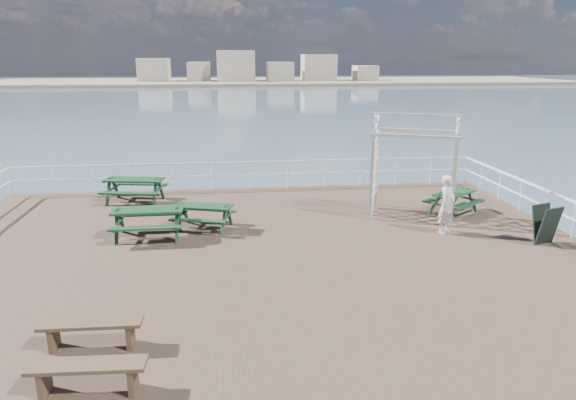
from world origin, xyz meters
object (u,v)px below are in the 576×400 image
at_px(picnic_table_c, 454,198).
at_px(picnic_table_d, 148,217).
at_px(trellis_arbor, 413,172).
at_px(person, 447,204).
at_px(picnic_table_b, 204,212).
at_px(flat_bench_near, 91,328).
at_px(picnic_table_a, 134,185).
at_px(flat_bench_far, 88,371).

distance_m(picnic_table_c, picnic_table_d, 9.74).
distance_m(trellis_arbor, person, 1.81).
xyz_separation_m(picnic_table_d, person, (8.58, -0.61, 0.25)).
relative_size(picnic_table_b, picnic_table_c, 0.95).
height_order(picnic_table_d, flat_bench_near, picnic_table_d).
distance_m(picnic_table_a, picnic_table_c, 10.98).
bearing_deg(trellis_arbor, picnic_table_a, -174.23).
height_order(picnic_table_c, person, person).
height_order(picnic_table_c, trellis_arbor, trellis_arbor).
height_order(picnic_table_a, picnic_table_c, picnic_table_a).
height_order(picnic_table_b, flat_bench_far, picnic_table_b).
bearing_deg(picnic_table_a, picnic_table_c, -2.97).
relative_size(picnic_table_b, picnic_table_d, 1.02).
xyz_separation_m(picnic_table_c, picnic_table_d, (-9.66, -1.26, 0.10)).
xyz_separation_m(picnic_table_a, person, (9.59, -4.46, 0.24)).
distance_m(picnic_table_a, flat_bench_near, 9.70).
xyz_separation_m(flat_bench_far, person, (8.49, 6.53, 0.48)).
bearing_deg(picnic_table_c, picnic_table_d, 152.17).
bearing_deg(picnic_table_a, trellis_arbor, -6.46).
bearing_deg(picnic_table_d, flat_bench_far, -89.30).
distance_m(picnic_table_a, flat_bench_far, 11.04).
height_order(picnic_table_a, flat_bench_far, picnic_table_a).
height_order(flat_bench_far, person, person).
bearing_deg(picnic_table_c, picnic_table_a, 131.13).
distance_m(picnic_table_b, picnic_table_c, 8.15).
relative_size(flat_bench_far, person, 1.04).
relative_size(picnic_table_a, flat_bench_far, 1.27).
bearing_deg(flat_bench_far, flat_bench_near, 104.33).
bearing_deg(picnic_table_d, picnic_table_c, 7.42).
bearing_deg(trellis_arbor, picnic_table_d, -149.88).
bearing_deg(trellis_arbor, flat_bench_far, -111.63).
distance_m(picnic_table_b, person, 7.16).
distance_m(flat_bench_far, trellis_arbor, 11.51).
height_order(picnic_table_b, trellis_arbor, trellis_arbor).
distance_m(picnic_table_b, picnic_table_d, 1.66).
height_order(picnic_table_d, flat_bench_far, picnic_table_d).
bearing_deg(picnic_table_b, person, 7.22).
distance_m(picnic_table_d, flat_bench_near, 5.83).
xyz_separation_m(picnic_table_d, trellis_arbor, (8.12, 1.03, 0.86)).
bearing_deg(picnic_table_c, picnic_table_b, 149.26).
relative_size(picnic_table_b, person, 1.17).
bearing_deg(flat_bench_far, picnic_table_a, 98.70).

